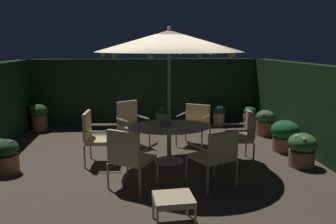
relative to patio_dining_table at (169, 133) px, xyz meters
name	(u,v)px	position (x,y,z in m)	size (l,w,h in m)	color
ground_plane	(155,163)	(-0.29, -0.02, -0.62)	(7.14, 7.61, 0.02)	#493E33
hedge_backdrop_rear	(146,91)	(-0.29, 3.63, 0.35)	(7.14, 0.30, 1.92)	#1B2F1D
hedge_backdrop_right	(321,112)	(3.13, -0.02, 0.35)	(0.30, 7.61, 1.92)	#173218
patio_dining_table	(169,133)	(0.00, 0.00, 0.00)	(1.63, 1.31, 0.75)	#B8AFAB
patio_umbrella	(169,41)	(0.00, 0.00, 1.77)	(2.81, 2.81, 2.66)	#B7B7AC
centerpiece_planter	(162,115)	(-0.13, 0.07, 0.35)	(0.25, 0.25, 0.37)	beige
patio_chair_north	(216,154)	(0.63, -1.29, -0.04)	(0.84, 0.83, 0.96)	#B7ADA8
patio_chair_northeast	(241,133)	(1.43, -0.11, -0.02)	(0.66, 0.67, 1.02)	#B3B1AC
patio_chair_east	(195,121)	(0.75, 1.22, -0.06)	(0.86, 0.84, 0.93)	#BCAEAC
patio_chair_southeast	(131,121)	(-0.76, 1.22, -0.02)	(0.77, 0.77, 1.04)	#B6B2A4
patio_chair_south	(96,134)	(-1.44, 0.12, -0.03)	(0.65, 0.67, 1.03)	#B5B0A3
patio_chair_southwest	(129,155)	(-0.78, -1.21, -0.04)	(0.86, 0.85, 1.00)	#B8B3A3
ottoman_footrest	(173,200)	(-0.21, -2.46, -0.27)	(0.53, 0.49, 0.40)	#B4B0A9
potted_plant_back_left	(39,116)	(-3.25, 3.01, -0.20)	(0.51, 0.51, 0.73)	#A6624C
potted_plant_back_right	(219,114)	(1.79, 3.05, -0.27)	(0.39, 0.39, 0.63)	tan
potted_plant_left_far	(285,135)	(2.62, 0.49, -0.24)	(0.61, 0.61, 0.69)	#A65D4B
potted_plant_right_far	(265,122)	(2.71, 1.86, -0.26)	(0.47, 0.47, 0.66)	#A26541
potted_plant_front_corner	(6,156)	(-3.03, -0.26, -0.29)	(0.47, 0.47, 0.63)	#AA664D
potted_plant_right_near	(302,149)	(2.52, -0.50, -0.27)	(0.54, 0.54, 0.65)	#8B6250
potted_plant_left_near	(250,117)	(2.60, 2.70, -0.31)	(0.36, 0.36, 0.60)	#A2623E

